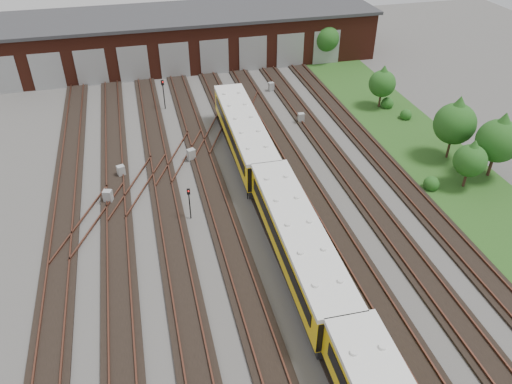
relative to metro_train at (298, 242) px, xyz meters
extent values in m
plane|color=#464341|center=(-2.00, 2.56, -2.03)|extent=(120.00, 120.00, 0.00)
cube|color=black|center=(-16.00, 2.56, -1.94)|extent=(2.40, 70.00, 0.18)
cube|color=#542E21|center=(-16.72, 2.56, -1.78)|extent=(0.10, 70.00, 0.15)
cube|color=#542E21|center=(-15.28, 2.56, -1.78)|extent=(0.10, 70.00, 0.15)
cube|color=black|center=(-12.00, 2.56, -1.94)|extent=(2.40, 70.00, 0.18)
cube|color=#542E21|center=(-12.72, 2.56, -1.78)|extent=(0.10, 70.00, 0.15)
cube|color=#542E21|center=(-11.28, 2.56, -1.78)|extent=(0.10, 70.00, 0.15)
cube|color=black|center=(-8.00, 2.56, -1.94)|extent=(2.40, 70.00, 0.18)
cube|color=#542E21|center=(-8.72, 2.56, -1.78)|extent=(0.10, 70.00, 0.15)
cube|color=#542E21|center=(-7.28, 2.56, -1.78)|extent=(0.10, 70.00, 0.15)
cube|color=black|center=(-4.00, 2.56, -1.94)|extent=(2.40, 70.00, 0.18)
cube|color=#542E21|center=(-4.72, 2.56, -1.78)|extent=(0.10, 70.00, 0.15)
cube|color=#542E21|center=(-3.28, 2.56, -1.78)|extent=(0.10, 70.00, 0.15)
cube|color=black|center=(0.00, 2.56, -1.94)|extent=(2.40, 70.00, 0.18)
cube|color=#542E21|center=(-0.72, 2.56, -1.78)|extent=(0.10, 70.00, 0.15)
cube|color=#542E21|center=(0.72, 2.56, -1.78)|extent=(0.10, 70.00, 0.15)
cube|color=black|center=(4.00, 2.56, -1.94)|extent=(2.40, 70.00, 0.18)
cube|color=#542E21|center=(3.28, 2.56, -1.78)|extent=(0.10, 70.00, 0.15)
cube|color=#542E21|center=(4.72, 2.56, -1.78)|extent=(0.10, 70.00, 0.15)
cube|color=black|center=(8.00, 2.56, -1.94)|extent=(2.40, 70.00, 0.18)
cube|color=#542E21|center=(7.28, 2.56, -1.78)|extent=(0.10, 70.00, 0.15)
cube|color=#542E21|center=(8.72, 2.56, -1.78)|extent=(0.10, 70.00, 0.15)
cube|color=black|center=(12.00, 2.56, -1.94)|extent=(2.40, 70.00, 0.18)
cube|color=#542E21|center=(11.28, 2.56, -1.78)|extent=(0.10, 70.00, 0.15)
cube|color=#542E21|center=(12.72, 2.56, -1.78)|extent=(0.10, 70.00, 0.15)
cube|color=#542E21|center=(-10.00, 12.56, -1.78)|extent=(5.40, 9.62, 0.15)
cube|color=#542E21|center=(-6.00, 16.56, -1.78)|extent=(5.40, 9.62, 0.15)
cube|color=#542E21|center=(-2.00, 20.56, -1.78)|extent=(5.40, 9.62, 0.15)
cube|color=#542E21|center=(-14.00, 8.56, -1.78)|extent=(5.40, 9.62, 0.15)
cube|color=#542E21|center=(2.00, 24.56, -1.78)|extent=(5.40, 9.62, 0.15)
cube|color=#4B1D12|center=(-2.00, 42.56, 0.97)|extent=(50.00, 12.00, 6.00)
cube|color=#313134|center=(-2.00, 42.56, 4.12)|extent=(51.00, 12.50, 0.40)
cube|color=gray|center=(-24.00, 36.54, 0.17)|extent=(3.60, 0.12, 4.40)
cube|color=gray|center=(-19.00, 36.54, 0.17)|extent=(3.60, 0.12, 4.40)
cube|color=gray|center=(-14.00, 36.54, 0.17)|extent=(3.60, 0.12, 4.40)
cube|color=gray|center=(-9.00, 36.54, 0.17)|extent=(3.60, 0.12, 4.40)
cube|color=gray|center=(-4.00, 36.54, 0.17)|extent=(3.60, 0.12, 4.40)
cube|color=gray|center=(1.00, 36.54, 0.17)|extent=(3.60, 0.12, 4.40)
cube|color=gray|center=(6.00, 36.54, 0.17)|extent=(3.60, 0.12, 4.40)
cube|color=gray|center=(11.00, 36.54, 0.17)|extent=(3.60, 0.12, 4.40)
cube|color=gray|center=(16.00, 36.54, 0.17)|extent=(3.60, 0.12, 4.40)
cube|color=#204617|center=(17.00, 12.56, -2.01)|extent=(8.00, 55.00, 0.05)
cube|color=black|center=(0.00, 0.00, -1.38)|extent=(2.83, 16.11, 0.64)
cube|color=#DAC00B|center=(0.00, 0.00, 0.12)|extent=(3.15, 16.12, 2.36)
cube|color=silver|center=(0.00, 0.00, 1.46)|extent=(3.25, 16.12, 0.32)
cube|color=black|center=(-1.41, 0.03, 0.39)|extent=(0.38, 14.13, 0.91)
cube|color=black|center=(1.41, -0.03, 0.39)|extent=(0.38, 14.13, 0.91)
cube|color=black|center=(0.00, 16.00, -1.38)|extent=(2.83, 16.11, 0.64)
cube|color=#DAC00B|center=(0.00, 16.00, 0.12)|extent=(3.15, 16.12, 2.36)
cube|color=silver|center=(0.00, 16.00, 1.46)|extent=(3.25, 16.12, 0.32)
cube|color=black|center=(-1.41, 16.03, 0.39)|extent=(0.38, 14.13, 0.91)
cube|color=black|center=(1.41, 15.97, 0.39)|extent=(0.38, 14.13, 0.91)
cylinder|color=black|center=(-6.37, 7.09, -0.88)|extent=(0.10, 0.10, 2.30)
cube|color=black|center=(-6.37, 7.09, 0.51)|extent=(0.25, 0.15, 0.49)
sphere|color=red|center=(-6.37, 7.00, 0.61)|extent=(0.12, 0.12, 0.12)
cylinder|color=black|center=(-1.45, 8.54, -0.87)|extent=(0.09, 0.09, 2.33)
cube|color=black|center=(-1.45, 8.54, 0.51)|extent=(0.24, 0.18, 0.43)
sphere|color=red|center=(-1.45, 8.45, 0.59)|extent=(0.10, 0.10, 0.10)
cylinder|color=black|center=(-6.29, 27.65, -0.64)|extent=(0.11, 0.11, 2.78)
cube|color=black|center=(-6.29, 27.65, 1.04)|extent=(0.32, 0.24, 0.57)
sphere|color=red|center=(-6.29, 27.54, 1.15)|extent=(0.14, 0.14, 0.14)
cylinder|color=black|center=(-0.25, 18.91, -0.95)|extent=(0.09, 0.09, 2.15)
cube|color=black|center=(-0.25, 18.91, 0.36)|extent=(0.25, 0.17, 0.46)
sphere|color=red|center=(-0.25, 18.81, 0.45)|extent=(0.11, 0.11, 0.11)
cube|color=#989B9C|center=(-12.56, 10.87, -1.47)|extent=(0.82, 0.75, 1.13)
cube|color=#989B9C|center=(-11.41, 14.66, -1.50)|extent=(0.76, 0.70, 1.05)
cube|color=#989B9C|center=(-5.04, 15.90, -1.47)|extent=(0.82, 0.76, 1.12)
cube|color=#989B9C|center=(6.49, 29.56, -1.52)|extent=(0.68, 0.60, 1.02)
cube|color=#989B9C|center=(7.25, 20.70, -1.50)|extent=(0.66, 0.56, 1.06)
cylinder|color=#382219|center=(16.12, 37.14, -1.15)|extent=(0.21, 0.21, 1.77)
sphere|color=#204B15|center=(16.12, 37.14, 1.21)|extent=(3.44, 3.44, 3.44)
cone|color=#204B15|center=(16.12, 37.14, 2.44)|extent=(2.95, 2.95, 2.45)
cylinder|color=#382219|center=(16.98, 22.24, -1.28)|extent=(0.24, 0.24, 1.50)
sphere|color=#204B15|center=(16.98, 22.24, 0.72)|extent=(2.92, 2.92, 2.92)
cone|color=#204B15|center=(16.98, 22.24, 1.76)|extent=(2.50, 2.50, 2.08)
cylinder|color=#382219|center=(18.18, 10.44, -1.07)|extent=(0.22, 0.22, 1.93)
sphere|color=#204B15|center=(18.18, 10.44, 1.50)|extent=(3.74, 3.74, 3.74)
cone|color=#204B15|center=(18.18, 10.44, 2.84)|extent=(3.21, 3.21, 2.67)
cylinder|color=#382219|center=(16.90, 5.78, -1.33)|extent=(0.23, 0.23, 1.41)
sphere|color=#204B15|center=(16.90, 5.78, 0.55)|extent=(2.74, 2.74, 2.74)
cone|color=#204B15|center=(16.90, 5.78, 1.53)|extent=(2.35, 2.35, 1.96)
cylinder|color=#382219|center=(19.99, 6.74, -1.08)|extent=(0.27, 0.27, 1.91)
sphere|color=#204B15|center=(19.99, 6.74, 1.47)|extent=(3.71, 3.71, 3.71)
cone|color=#204B15|center=(19.99, 6.74, 2.80)|extent=(3.18, 3.18, 2.65)
sphere|color=#204B15|center=(14.00, 6.16, -1.36)|extent=(1.34, 1.34, 1.34)
sphere|color=#204B15|center=(17.76, 21.86, -1.34)|extent=(1.37, 1.37, 1.37)
sphere|color=#204B15|center=(18.40, 18.78, -1.41)|extent=(1.24, 1.24, 1.24)
camera|label=1|loc=(-9.06, -24.19, 21.87)|focal=35.00mm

